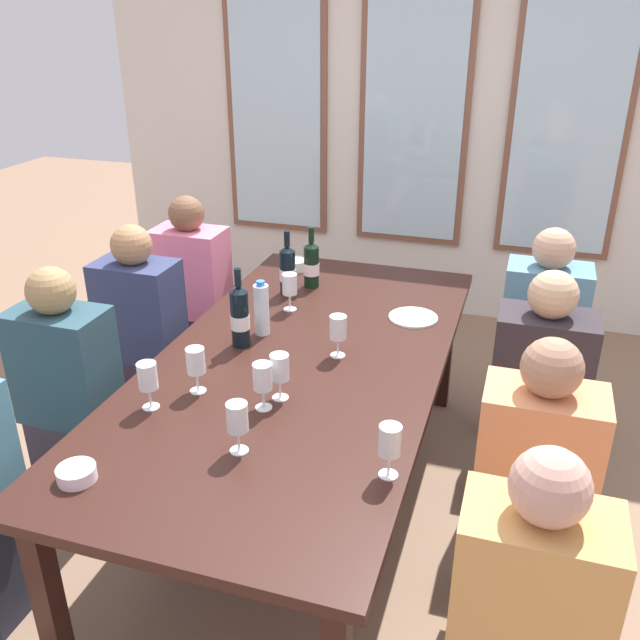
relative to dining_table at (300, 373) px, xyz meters
name	(u,v)px	position (x,y,z in m)	size (l,w,h in m)	color
ground_plane	(302,506)	(0.00, 0.00, -0.68)	(12.00, 12.00, 0.00)	#86664E
back_wall_with_windows	(416,100)	(0.00, 2.32, 0.77)	(4.31, 0.10, 2.90)	silver
dining_table	(300,373)	(0.00, 0.00, 0.00)	(1.11, 2.28, 0.74)	#321914
white_plate_0	(413,317)	(0.36, 0.51, 0.07)	(0.22, 0.22, 0.01)	white
wine_bottle_0	(311,264)	(-0.19, 0.74, 0.18)	(0.08, 0.08, 0.30)	black
wine_bottle_1	(288,270)	(-0.27, 0.62, 0.18)	(0.08, 0.08, 0.31)	black
wine_bottle_2	(240,316)	(-0.27, 0.04, 0.20)	(0.08, 0.08, 0.34)	black
tasting_bowl_0	(295,265)	(-0.35, 0.93, 0.09)	(0.13, 0.13, 0.05)	white
tasting_bowl_1	(77,474)	(-0.38, -0.91, 0.09)	(0.12, 0.12, 0.04)	white
water_bottle	(262,309)	(-0.23, 0.17, 0.18)	(0.06, 0.06, 0.24)	white
wine_glass_0	(290,285)	(-0.20, 0.44, 0.19)	(0.07, 0.07, 0.17)	white
wine_glass_1	(338,328)	(0.14, 0.07, 0.19)	(0.07, 0.07, 0.17)	white
wine_glass_2	(148,378)	(-0.38, -0.50, 0.18)	(0.07, 0.07, 0.17)	white
wine_glass_3	(280,369)	(0.03, -0.30, 0.18)	(0.07, 0.07, 0.17)	white
wine_glass_4	(390,443)	(0.49, -0.62, 0.18)	(0.07, 0.07, 0.17)	white
wine_glass_5	(237,420)	(0.02, -0.64, 0.18)	(0.07, 0.07, 0.17)	white
wine_glass_6	(196,362)	(-0.27, -0.35, 0.19)	(0.07, 0.07, 0.17)	white
wine_glass_7	(262,379)	(0.00, -0.38, 0.18)	(0.07, 0.07, 0.17)	white
seated_person_0	(194,299)	(-0.92, 0.85, -0.15)	(0.38, 0.24, 1.11)	#31222E
seated_person_1	(539,345)	(0.92, 0.85, -0.15)	(0.38, 0.24, 1.11)	#2E243A
seated_person_3	(523,638)	(0.92, -0.90, -0.15)	(0.38, 0.24, 1.11)	#2C3A30
seated_person_4	(143,341)	(-0.92, 0.32, -0.15)	(0.38, 0.24, 1.11)	#38293F
seated_person_5	(536,405)	(0.92, 0.29, -0.15)	(0.38, 0.24, 1.11)	#2C2D2D
seated_person_6	(71,400)	(-0.92, -0.25, -0.15)	(0.38, 0.24, 1.11)	#36303C
seated_person_7	(531,496)	(0.92, -0.31, -0.15)	(0.38, 0.24, 1.11)	#373942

